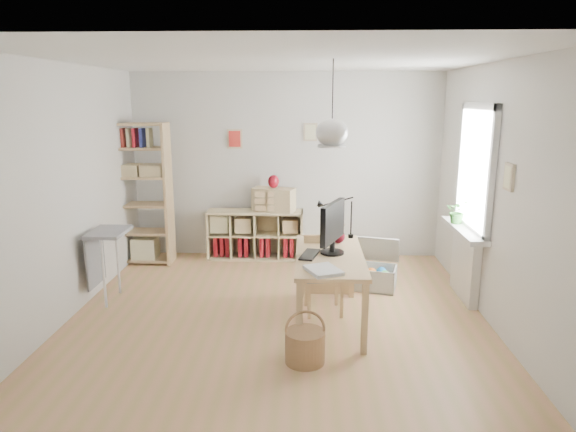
{
  "coord_description": "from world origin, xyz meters",
  "views": [
    {
      "loc": [
        0.31,
        -5.26,
        2.34
      ],
      "look_at": [
        0.1,
        0.3,
        1.05
      ],
      "focal_mm": 32.0,
      "sensor_mm": 36.0,
      "label": 1
    }
  ],
  "objects_px": {
    "desk": "(329,263)",
    "storage_chest": "(374,272)",
    "cube_shelf": "(254,238)",
    "chair": "(323,269)",
    "tall_bookshelf": "(141,188)",
    "drawer_chest": "(274,200)",
    "monitor": "(333,225)"
  },
  "relations": [
    {
      "from": "cube_shelf",
      "to": "monitor",
      "type": "relative_size",
      "value": 2.34
    },
    {
      "from": "monitor",
      "to": "storage_chest",
      "type": "bearing_deg",
      "value": 81.07
    },
    {
      "from": "cube_shelf",
      "to": "desk",
      "type": "bearing_deg",
      "value": -65.39
    },
    {
      "from": "storage_chest",
      "to": "drawer_chest",
      "type": "relative_size",
      "value": 1.26
    },
    {
      "from": "storage_chest",
      "to": "drawer_chest",
      "type": "bearing_deg",
      "value": 154.4
    },
    {
      "from": "cube_shelf",
      "to": "monitor",
      "type": "bearing_deg",
      "value": -64.48
    },
    {
      "from": "desk",
      "to": "chair",
      "type": "xyz_separation_m",
      "value": [
        -0.06,
        0.31,
        -0.18
      ]
    },
    {
      "from": "tall_bookshelf",
      "to": "monitor",
      "type": "relative_size",
      "value": 3.34
    },
    {
      "from": "cube_shelf",
      "to": "chair",
      "type": "bearing_deg",
      "value": -63.34
    },
    {
      "from": "cube_shelf",
      "to": "drawer_chest",
      "type": "xyz_separation_m",
      "value": [
        0.3,
        -0.04,
        0.59
      ]
    },
    {
      "from": "desk",
      "to": "monitor",
      "type": "bearing_deg",
      "value": 50.04
    },
    {
      "from": "desk",
      "to": "storage_chest",
      "type": "distance_m",
      "value": 1.3
    },
    {
      "from": "drawer_chest",
      "to": "desk",
      "type": "bearing_deg",
      "value": -54.3
    },
    {
      "from": "desk",
      "to": "tall_bookshelf",
      "type": "xyz_separation_m",
      "value": [
        -2.59,
        1.95,
        0.43
      ]
    },
    {
      "from": "monitor",
      "to": "drawer_chest",
      "type": "xyz_separation_m",
      "value": [
        -0.75,
        2.16,
        -0.16
      ]
    },
    {
      "from": "tall_bookshelf",
      "to": "monitor",
      "type": "distance_m",
      "value": 3.24
    },
    {
      "from": "tall_bookshelf",
      "to": "cube_shelf",
      "type": "bearing_deg",
      "value": 10.19
    },
    {
      "from": "tall_bookshelf",
      "to": "chair",
      "type": "relative_size",
      "value": 2.38
    },
    {
      "from": "desk",
      "to": "tall_bookshelf",
      "type": "height_order",
      "value": "tall_bookshelf"
    },
    {
      "from": "cube_shelf",
      "to": "storage_chest",
      "type": "bearing_deg",
      "value": -35.75
    },
    {
      "from": "storage_chest",
      "to": "desk",
      "type": "bearing_deg",
      "value": -105.45
    },
    {
      "from": "desk",
      "to": "drawer_chest",
      "type": "height_order",
      "value": "drawer_chest"
    },
    {
      "from": "desk",
      "to": "drawer_chest",
      "type": "distance_m",
      "value": 2.32
    },
    {
      "from": "cube_shelf",
      "to": "chair",
      "type": "height_order",
      "value": "chair"
    },
    {
      "from": "chair",
      "to": "drawer_chest",
      "type": "bearing_deg",
      "value": 103.47
    },
    {
      "from": "cube_shelf",
      "to": "tall_bookshelf",
      "type": "relative_size",
      "value": 0.7
    },
    {
      "from": "monitor",
      "to": "cube_shelf",
      "type": "bearing_deg",
      "value": 136.46
    },
    {
      "from": "chair",
      "to": "desk",
      "type": "bearing_deg",
      "value": -85.66
    },
    {
      "from": "storage_chest",
      "to": "monitor",
      "type": "bearing_deg",
      "value": -105.1
    },
    {
      "from": "storage_chest",
      "to": "monitor",
      "type": "xyz_separation_m",
      "value": [
        -0.59,
        -1.02,
        0.86
      ]
    },
    {
      "from": "chair",
      "to": "storage_chest",
      "type": "height_order",
      "value": "chair"
    },
    {
      "from": "monitor",
      "to": "desk",
      "type": "bearing_deg",
      "value": -109.01
    }
  ]
}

